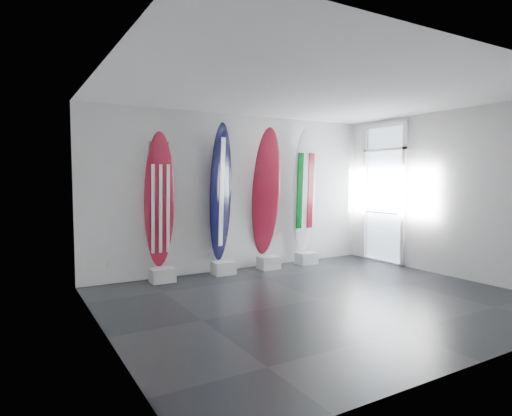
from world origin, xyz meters
TOP-DOWN VIEW (x-y plane):
  - floor at (0.00, 0.00)m, footprint 6.00×6.00m
  - ceiling at (0.00, 0.00)m, footprint 6.00×6.00m
  - wall_back at (0.00, 2.50)m, footprint 6.00×0.00m
  - wall_front at (0.00, -2.50)m, footprint 6.00×0.00m
  - wall_left at (-3.00, 0.00)m, footprint 0.00×5.00m
  - wall_right at (3.00, 0.00)m, footprint 0.00×5.00m
  - display_block_usa at (-1.65, 2.18)m, footprint 0.40×0.30m
  - surfboard_usa at (-1.65, 2.28)m, footprint 0.53×0.23m
  - display_block_navy at (-0.49, 2.18)m, footprint 0.40×0.30m
  - surfboard_navy at (-0.49, 2.28)m, footprint 0.61×0.40m
  - display_block_swiss at (0.50, 2.18)m, footprint 0.40×0.30m
  - surfboard_swiss at (0.50, 2.28)m, footprint 0.66×0.61m
  - display_block_italy at (1.42, 2.18)m, footprint 0.40×0.30m
  - surfboard_italy at (1.42, 2.28)m, footprint 0.58×0.20m
  - wall_outlet at (-2.45, 2.48)m, footprint 0.09×0.02m
  - glass_door at (2.97, 1.55)m, footprint 0.12×1.16m
  - balcony at (4.30, 1.55)m, footprint 2.80×2.20m

SIDE VIEW (x-z plane):
  - floor at x=0.00m, z-range 0.00..0.00m
  - display_block_usa at x=-1.65m, z-range 0.00..0.24m
  - display_block_navy at x=-0.49m, z-range 0.00..0.24m
  - display_block_swiss at x=0.50m, z-range 0.00..0.24m
  - display_block_italy at x=1.42m, z-range 0.00..0.24m
  - wall_outlet at x=-2.45m, z-range 0.28..0.41m
  - balcony at x=4.30m, z-range -0.10..1.10m
  - surfboard_usa at x=-1.65m, z-range 0.24..2.57m
  - glass_door at x=2.97m, z-range 0.00..2.85m
  - surfboard_swiss at x=0.50m, z-range 0.23..2.75m
  - wall_back at x=0.00m, z-range -1.50..4.50m
  - wall_front at x=0.00m, z-range -1.50..4.50m
  - wall_left at x=-3.00m, z-range -1.00..4.00m
  - wall_right at x=3.00m, z-range -1.00..4.00m
  - surfboard_italy at x=1.42m, z-range 0.24..2.79m
  - surfboard_navy at x=-0.49m, z-range 0.24..2.80m
  - ceiling at x=0.00m, z-range 3.00..3.00m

